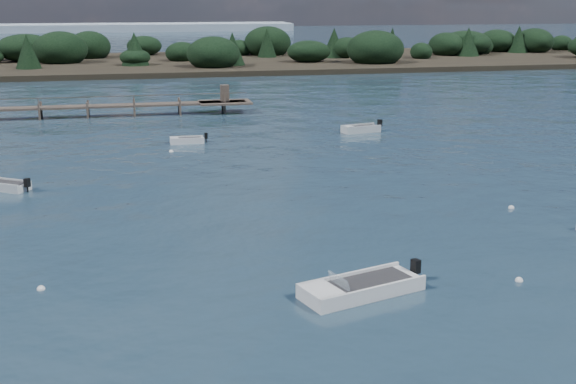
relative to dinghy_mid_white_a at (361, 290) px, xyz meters
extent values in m
plane|color=#182A38|center=(-3.16, 57.47, -0.16)|extent=(400.00, 400.00, 0.00)
cube|color=silver|center=(0.02, 0.01, -0.06)|extent=(5.07, 3.11, 0.69)
cube|color=silver|center=(-1.71, -0.53, 0.35)|extent=(1.56, 1.87, 0.14)
cube|color=#272629|center=(0.38, 0.12, 0.27)|extent=(3.51, 2.32, 0.12)
cube|color=silver|center=(0.26, -0.79, 0.35)|extent=(4.58, 1.52, 0.14)
cube|color=silver|center=(-0.23, 0.80, 0.35)|extent=(4.58, 1.52, 0.14)
cube|color=black|center=(2.50, 0.77, 0.47)|extent=(0.36, 0.40, 0.54)
cylinder|color=black|center=(2.50, 0.77, -0.01)|extent=(0.12, 0.12, 0.54)
cube|color=silver|center=(-0.98, -0.30, 0.59)|extent=(0.53, 1.27, 0.41)
cube|color=silver|center=(-4.06, 30.82, -0.07)|extent=(2.57, 1.03, 0.60)
cube|color=silver|center=(-5.03, 30.82, 0.28)|extent=(0.62, 0.92, 0.12)
cube|color=#272629|center=(-3.85, 30.83, 0.21)|extent=(1.75, 0.82, 0.10)
cube|color=silver|center=(-4.06, 30.36, 0.28)|extent=(2.56, 0.11, 0.12)
cube|color=silver|center=(-4.06, 31.29, 0.28)|extent=(2.56, 0.11, 0.12)
cube|color=black|center=(-2.59, 30.83, 0.38)|extent=(0.24, 0.29, 0.47)
cylinder|color=black|center=(-2.59, 30.83, -0.03)|extent=(0.09, 0.09, 0.47)
cube|color=#B1B7B8|center=(-15.62, 19.18, -0.06)|extent=(3.10, 2.62, 0.64)
cube|color=#272629|center=(-15.43, 19.05, 0.24)|extent=(2.19, 1.90, 0.11)
cube|color=#B1B7B8|center=(-15.32, 19.63, 0.31)|extent=(2.49, 1.72, 0.13)
cube|color=black|center=(-14.24, 18.25, 0.42)|extent=(0.39, 0.40, 0.50)
cylinder|color=black|center=(-14.24, 18.25, -0.02)|extent=(0.13, 0.13, 0.50)
cube|color=#B1B7B8|center=(10.50, 32.46, -0.05)|extent=(3.35, 1.85, 0.74)
cube|color=#B1B7B8|center=(9.32, 32.23, 0.38)|extent=(0.97, 1.26, 0.15)
cube|color=#272629|center=(10.75, 32.51, 0.30)|extent=(2.31, 1.41, 0.13)
cube|color=#B1B7B8|center=(10.61, 31.90, 0.38)|extent=(3.13, 0.74, 0.15)
cube|color=#B1B7B8|center=(10.39, 33.02, 0.38)|extent=(3.13, 0.74, 0.15)
cube|color=black|center=(12.28, 32.81, 0.51)|extent=(0.36, 0.41, 0.58)
cylinder|color=black|center=(12.28, 32.81, 0.00)|extent=(0.12, 0.12, 0.58)
sphere|color=silver|center=(6.54, -0.12, -0.16)|extent=(0.32, 0.32, 0.32)
sphere|color=silver|center=(-11.94, 3.05, -0.16)|extent=(0.32, 0.32, 0.32)
sphere|color=silver|center=(11.41, 9.26, -0.16)|extent=(0.32, 0.32, 0.32)
sphere|color=silver|center=(-5.45, 27.87, -0.16)|extent=(0.32, 0.32, 0.32)
cube|color=#4F433A|center=(0.84, 45.47, 0.84)|extent=(5.00, 3.20, 0.18)
cube|color=#4F433A|center=(0.84, 45.47, 1.74)|extent=(0.80, 0.80, 1.60)
cylinder|color=#4F433A|center=(-16.36, 44.61, 0.24)|extent=(0.20, 0.20, 2.20)
cylinder|color=#4F433A|center=(-16.36, 46.32, 0.24)|extent=(0.20, 0.20, 2.20)
cylinder|color=#4F433A|center=(-12.09, 44.61, 0.24)|extent=(0.20, 0.20, 2.20)
cylinder|color=#4F433A|center=(-12.09, 46.32, 0.24)|extent=(0.20, 0.20, 2.20)
cylinder|color=#4F433A|center=(-7.83, 44.61, 0.24)|extent=(0.20, 0.20, 2.20)
cylinder|color=#4F433A|center=(-7.83, 46.32, 0.24)|extent=(0.20, 0.20, 2.20)
cylinder|color=#4F433A|center=(-3.56, 44.61, 0.24)|extent=(0.20, 0.20, 2.20)
cylinder|color=#4F433A|center=(-3.56, 46.32, 0.24)|extent=(0.20, 0.20, 2.20)
cylinder|color=#4F433A|center=(0.71, 44.61, 0.24)|extent=(0.20, 0.20, 2.20)
cylinder|color=#4F433A|center=(0.71, 46.32, 0.24)|extent=(0.20, 0.20, 2.20)
cube|color=black|center=(21.84, 97.47, -0.16)|extent=(190.00, 40.00, 1.60)
ellipsoid|color=black|center=(21.84, 97.47, 2.64)|extent=(180.50, 36.00, 4.40)
camera|label=1|loc=(-8.16, -24.25, 10.74)|focal=45.00mm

